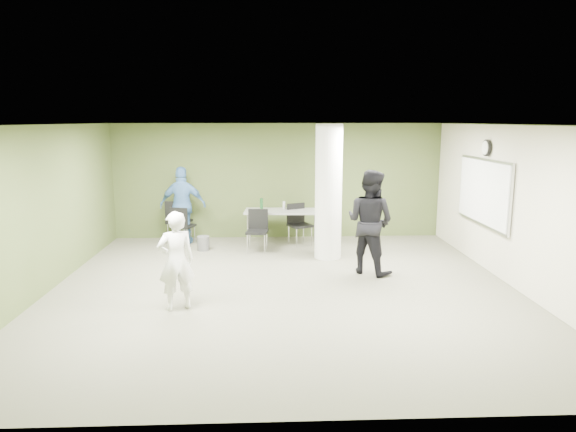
{
  "coord_description": "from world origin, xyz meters",
  "views": [
    {
      "loc": [
        -0.28,
        -8.5,
        2.87
      ],
      "look_at": [
        0.12,
        1.0,
        1.09
      ],
      "focal_mm": 32.0,
      "sensor_mm": 36.0,
      "label": 1
    }
  ],
  "objects_px": {
    "chair_back_left": "(178,218)",
    "man_blue": "(183,205)",
    "man_black": "(370,222)",
    "woman_white": "(176,261)",
    "folding_table": "(282,212)"
  },
  "relations": [
    {
      "from": "chair_back_left",
      "to": "man_blue",
      "type": "bearing_deg",
      "value": 157.6
    },
    {
      "from": "chair_back_left",
      "to": "man_black",
      "type": "height_order",
      "value": "man_black"
    },
    {
      "from": "man_blue",
      "to": "chair_back_left",
      "type": "bearing_deg",
      "value": -34.26
    },
    {
      "from": "woman_white",
      "to": "man_blue",
      "type": "relative_size",
      "value": 0.84
    },
    {
      "from": "folding_table",
      "to": "chair_back_left",
      "type": "height_order",
      "value": "folding_table"
    },
    {
      "from": "folding_table",
      "to": "man_black",
      "type": "xyz_separation_m",
      "value": [
        1.6,
        -2.3,
        0.22
      ]
    },
    {
      "from": "folding_table",
      "to": "woman_white",
      "type": "height_order",
      "value": "woman_white"
    },
    {
      "from": "man_black",
      "to": "chair_back_left",
      "type": "bearing_deg",
      "value": 8.11
    },
    {
      "from": "folding_table",
      "to": "chair_back_left",
      "type": "distance_m",
      "value": 2.49
    },
    {
      "from": "folding_table",
      "to": "chair_back_left",
      "type": "xyz_separation_m",
      "value": [
        -2.46,
        0.33,
        -0.18
      ]
    },
    {
      "from": "woman_white",
      "to": "man_black",
      "type": "height_order",
      "value": "man_black"
    },
    {
      "from": "woman_white",
      "to": "chair_back_left",
      "type": "bearing_deg",
      "value": -102.41
    },
    {
      "from": "chair_back_left",
      "to": "man_blue",
      "type": "relative_size",
      "value": 0.55
    },
    {
      "from": "folding_table",
      "to": "man_blue",
      "type": "distance_m",
      "value": 2.32
    },
    {
      "from": "chair_back_left",
      "to": "woman_white",
      "type": "height_order",
      "value": "woman_white"
    }
  ]
}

